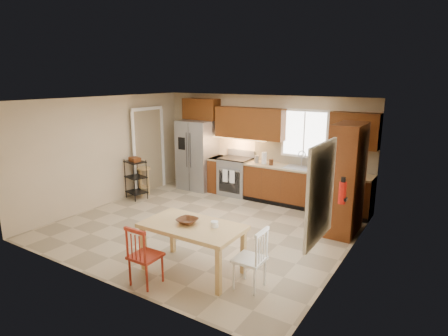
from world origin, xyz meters
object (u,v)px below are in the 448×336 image
refrigerator (197,155)px  dining_table (193,248)px  table_bowl (187,224)px  table_jar (214,226)px  utility_cart (136,179)px  pantry (347,179)px  chair_red (146,255)px  bar_stool (144,181)px  chair_white (250,258)px  range_stove (236,177)px  soap_bottle (313,167)px  fire_extinguisher (342,193)px

refrigerator → dining_table: refrigerator is taller
table_bowl → table_jar: (0.43, 0.10, 0.03)m
table_bowl → utility_cart: (-3.24, 2.13, -0.26)m
table_bowl → pantry: bearing=59.2°
table_bowl → utility_cart: size_ratio=0.32×
chair_red → refrigerator: bearing=116.8°
chair_red → bar_stool: 4.36m
refrigerator → pantry: bearing=-12.6°
chair_red → chair_white: 1.48m
utility_cart → range_stove: bearing=55.8°
soap_bottle → dining_table: (-0.59, -3.64, -0.62)m
table_bowl → utility_cart: bearing=146.6°
chair_red → utility_cart: (-2.99, 2.78, 0.04)m
soap_bottle → chair_red: 4.43m
fire_extinguisher → dining_table: fire_extinguisher is taller
dining_table → table_bowl: size_ratio=4.94×
fire_extinguisher → chair_white: bearing=-115.7°
fire_extinguisher → chair_white: size_ratio=0.40×
refrigerator → utility_cart: size_ratio=1.86×
chair_white → table_jar: (-0.62, 0.05, 0.33)m
pantry → bar_stool: 4.99m
fire_extinguisher → chair_white: (-0.79, -1.64, -0.65)m
refrigerator → utility_cart: (-0.75, -1.53, -0.42)m
soap_bottle → bar_stool: bearing=-163.6°
range_stove → pantry: bearing=-18.3°
dining_table → chair_white: (0.95, 0.05, 0.08)m
chair_red → bar_stool: bearing=133.6°
range_stove → table_bowl: (1.34, -3.73, 0.29)m
pantry → fire_extinguisher: pantry is taller
fire_extinguisher → refrigerator: bearing=155.5°
soap_bottle → chair_white: bearing=-84.3°
refrigerator → pantry: pantry is taller
table_jar → bar_stool: (-3.72, 2.37, -0.43)m
chair_white → table_jar: bearing=85.2°
fire_extinguisher → chair_red: 3.20m
pantry → utility_cart: 4.95m
soap_bottle → table_bowl: bearing=-100.7°
chair_red → table_jar: size_ratio=7.04×
refrigerator → bar_stool: (-0.80, -1.20, -0.56)m
dining_table → table_bowl: bearing=179.4°
chair_white → range_stove: bearing=32.4°
refrigerator → bar_stool: size_ratio=2.60×
soap_bottle → chair_red: size_ratio=0.21×
chair_white → chair_red: bearing=117.7°
table_jar → bar_stool: size_ratio=0.18×
dining_table → bar_stool: (-3.39, 2.47, -0.02)m
table_bowl → table_jar: size_ratio=2.43×
chair_red → utility_cart: utility_cart is taller
refrigerator → range_stove: bearing=3.0°
table_bowl → table_jar: 0.44m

